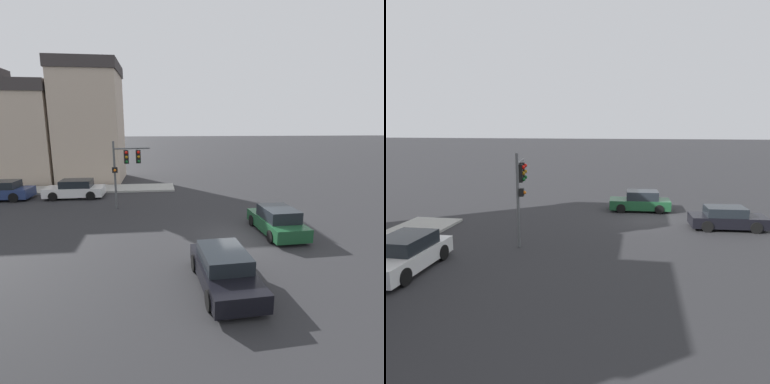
# 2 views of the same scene
# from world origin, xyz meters

# --- Properties ---
(ground_plane) EXTENTS (300.00, 300.00, 0.00)m
(ground_plane) POSITION_xyz_m (0.00, 0.00, 0.00)
(ground_plane) COLOR #28282B
(rowhouse_backdrop) EXTENTS (7.73, 18.71, 11.56)m
(rowhouse_backdrop) POSITION_xyz_m (18.26, 17.27, 5.51)
(rowhouse_backdrop) COLOR #BCA893
(rowhouse_backdrop) RESTS_ON ground_plane
(traffic_signal) EXTENTS (0.89, 2.52, 4.57)m
(traffic_signal) POSITION_xyz_m (6.57, 6.21, 3.17)
(traffic_signal) COLOR #515456
(traffic_signal) RESTS_ON ground_plane
(crossing_car_0) EXTENTS (4.29, 2.03, 1.29)m
(crossing_car_0) POSITION_xyz_m (-4.25, 1.93, 0.62)
(crossing_car_0) COLOR black
(crossing_car_0) RESTS_ON ground_plane
(crossing_car_1) EXTENTS (4.20, 2.04, 1.41)m
(crossing_car_1) POSITION_xyz_m (0.64, -2.00, 0.66)
(crossing_car_1) COLOR #194728
(crossing_car_1) RESTS_ON ground_plane
(parked_car_0) EXTENTS (2.04, 4.44, 1.43)m
(parked_car_0) POSITION_xyz_m (10.13, 10.60, 0.68)
(parked_car_0) COLOR silver
(parked_car_0) RESTS_ON ground_plane
(parked_car_1) EXTENTS (2.14, 4.78, 1.46)m
(parked_car_1) POSITION_xyz_m (10.10, 16.15, 0.70)
(parked_car_1) COLOR navy
(parked_car_1) RESTS_ON ground_plane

